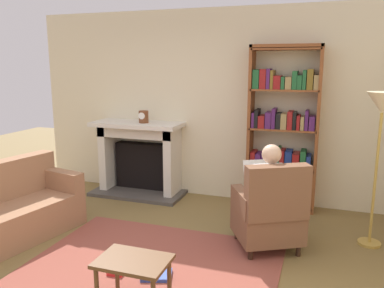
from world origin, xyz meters
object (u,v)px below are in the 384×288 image
(mantel_clock, at_px, (144,117))
(sofa_floral, at_px, (1,214))
(fireplace, at_px, (141,155))
(floor_lamp, at_px, (381,117))
(bookshelf, at_px, (283,131))
(seated_reader, at_px, (266,191))
(side_table, at_px, (133,268))
(armchair_reading, at_px, (270,212))

(mantel_clock, distance_m, sofa_floral, 2.26)
(fireplace, distance_m, floor_lamp, 3.35)
(bookshelf, xyz_separation_m, sofa_floral, (-2.78, -2.06, -0.74))
(bookshelf, bearing_deg, seated_reader, -90.99)
(seated_reader, bearing_deg, mantel_clock, -58.03)
(mantel_clock, bearing_deg, side_table, -66.17)
(armchair_reading, height_order, seated_reader, seated_reader)
(mantel_clock, distance_m, bookshelf, 1.98)
(armchair_reading, xyz_separation_m, floor_lamp, (1.02, 0.49, 0.98))
(seated_reader, height_order, floor_lamp, floor_lamp)
(armchair_reading, relative_size, seated_reader, 0.85)
(bookshelf, height_order, armchair_reading, bookshelf)
(mantel_clock, bearing_deg, bookshelf, 3.94)
(fireplace, bearing_deg, floor_lamp, -14.26)
(sofa_floral, distance_m, floor_lamp, 4.18)
(mantel_clock, bearing_deg, fireplace, 139.08)
(sofa_floral, bearing_deg, armchair_reading, -63.82)
(side_table, bearing_deg, seated_reader, 61.68)
(mantel_clock, xyz_separation_m, floor_lamp, (3.03, -0.70, 0.22))
(armchair_reading, bearing_deg, seated_reader, -90.00)
(side_table, relative_size, floor_lamp, 0.34)
(seated_reader, xyz_separation_m, floor_lamp, (1.08, 0.39, 0.78))
(mantel_clock, relative_size, floor_lamp, 0.11)
(fireplace, relative_size, sofa_floral, 0.76)
(sofa_floral, height_order, floor_lamp, floor_lamp)
(fireplace, height_order, mantel_clock, mantel_clock)
(seated_reader, distance_m, floor_lamp, 1.39)
(armchair_reading, relative_size, side_table, 1.73)
(floor_lamp, bearing_deg, mantel_clock, 167.00)
(bookshelf, distance_m, sofa_floral, 3.54)
(sofa_floral, relative_size, floor_lamp, 1.09)
(sofa_floral, bearing_deg, seated_reader, -61.56)
(fireplace, height_order, seated_reader, seated_reader)
(fireplace, height_order, sofa_floral, fireplace)
(fireplace, relative_size, mantel_clock, 7.82)
(mantel_clock, relative_size, seated_reader, 0.15)
(seated_reader, xyz_separation_m, side_table, (-0.81, -1.50, -0.24))
(fireplace, xyz_separation_m, side_table, (1.26, -2.68, -0.21))
(fireplace, xyz_separation_m, bookshelf, (2.08, 0.04, 0.48))
(bookshelf, relative_size, floor_lamp, 1.32)
(bookshelf, bearing_deg, fireplace, -179.02)
(floor_lamp, bearing_deg, bookshelf, 141.78)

